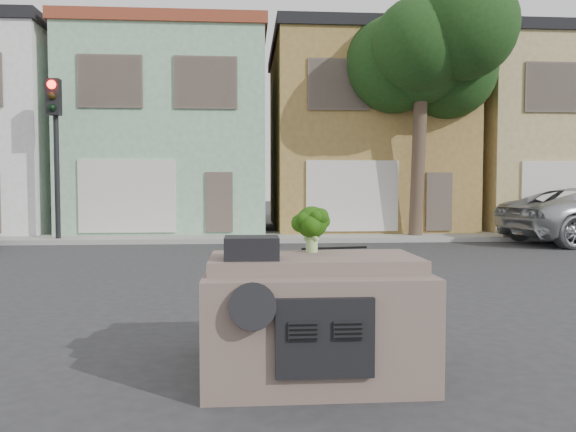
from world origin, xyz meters
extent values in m
plane|color=#303033|center=(0.00, 0.00, 0.00)|extent=(120.00, 120.00, 0.00)
cube|color=gray|center=(0.00, 10.50, 0.07)|extent=(40.00, 3.00, 0.15)
cube|color=#8DBC95|center=(-3.50, 14.50, 3.77)|extent=(7.20, 8.20, 7.55)
cube|color=olive|center=(4.00, 14.50, 3.77)|extent=(7.20, 8.20, 7.55)
cube|color=tan|center=(11.50, 14.50, 3.77)|extent=(7.20, 8.20, 7.55)
cube|color=black|center=(-6.50, 9.50, 2.55)|extent=(0.40, 0.40, 5.10)
cube|color=#193913|center=(5.00, 9.80, 4.25)|extent=(4.40, 4.00, 8.50)
cube|color=#6E5950|center=(0.00, -3.00, 0.56)|extent=(2.00, 1.80, 1.12)
cube|color=black|center=(-0.58, -3.35, 1.22)|extent=(0.48, 0.38, 0.20)
cube|color=black|center=(0.28, -2.62, 1.13)|extent=(0.69, 0.15, 0.02)
cube|color=#183B08|center=(0.02, -2.86, 1.35)|extent=(0.48, 0.48, 0.46)
camera|label=1|loc=(-0.62, -8.33, 1.76)|focal=35.00mm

